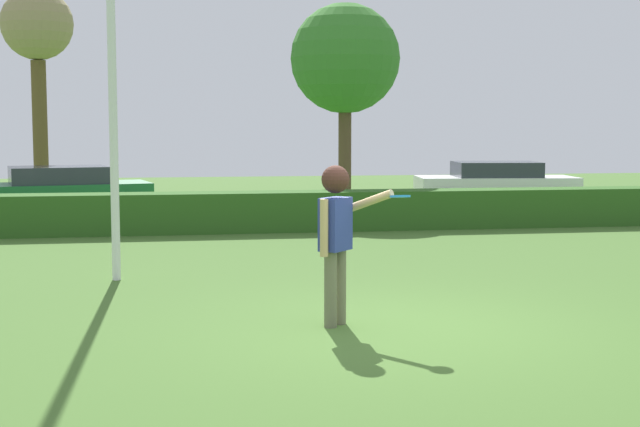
{
  "coord_description": "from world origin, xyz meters",
  "views": [
    {
      "loc": [
        -2.4,
        -9.36,
        2.19
      ],
      "look_at": [
        -0.6,
        1.23,
        1.15
      ],
      "focal_mm": 50.43,
      "sensor_mm": 36.0,
      "label": 1
    }
  ],
  "objects_px": {
    "parked_car_white": "(496,183)",
    "maple_tree": "(345,60)",
    "person": "(336,226)",
    "lamppost": "(111,29)",
    "frisbee": "(400,196)",
    "parked_car_green": "(59,190)",
    "bare_elm_tree": "(37,33)"
  },
  "relations": [
    {
      "from": "person",
      "to": "parked_car_green",
      "type": "bearing_deg",
      "value": 109.36
    },
    {
      "from": "person",
      "to": "frisbee",
      "type": "distance_m",
      "value": 0.78
    },
    {
      "from": "frisbee",
      "to": "parked_car_white",
      "type": "xyz_separation_m",
      "value": [
        6.25,
        13.65,
        -0.76
      ]
    },
    {
      "from": "person",
      "to": "parked_car_white",
      "type": "bearing_deg",
      "value": 62.7
    },
    {
      "from": "person",
      "to": "frisbee",
      "type": "relative_size",
      "value": 7.92
    },
    {
      "from": "parked_car_white",
      "to": "maple_tree",
      "type": "xyz_separation_m",
      "value": [
        -4.0,
        0.71,
        3.27
      ]
    },
    {
      "from": "person",
      "to": "maple_tree",
      "type": "distance_m",
      "value": 14.65
    },
    {
      "from": "parked_car_green",
      "to": "maple_tree",
      "type": "distance_m",
      "value": 8.13
    },
    {
      "from": "parked_car_green",
      "to": "parked_car_white",
      "type": "relative_size",
      "value": 1.02
    },
    {
      "from": "person",
      "to": "lamppost",
      "type": "height_order",
      "value": "lamppost"
    },
    {
      "from": "parked_car_white",
      "to": "maple_tree",
      "type": "relative_size",
      "value": 0.8
    },
    {
      "from": "lamppost",
      "to": "maple_tree",
      "type": "xyz_separation_m",
      "value": [
        5.45,
        10.63,
        0.41
      ]
    },
    {
      "from": "lamppost",
      "to": "parked_car_white",
      "type": "distance_m",
      "value": 13.99
    },
    {
      "from": "parked_car_white",
      "to": "maple_tree",
      "type": "distance_m",
      "value": 5.22
    },
    {
      "from": "lamppost",
      "to": "parked_car_green",
      "type": "distance_m",
      "value": 9.57
    },
    {
      "from": "person",
      "to": "frisbee",
      "type": "xyz_separation_m",
      "value": [
        0.64,
        -0.29,
        0.34
      ]
    },
    {
      "from": "frisbee",
      "to": "bare_elm_tree",
      "type": "height_order",
      "value": "bare_elm_tree"
    },
    {
      "from": "maple_tree",
      "to": "bare_elm_tree",
      "type": "distance_m",
      "value": 8.79
    },
    {
      "from": "frisbee",
      "to": "parked_car_white",
      "type": "bearing_deg",
      "value": 65.39
    },
    {
      "from": "person",
      "to": "lamppost",
      "type": "xyz_separation_m",
      "value": [
        -2.55,
        3.45,
        2.45
      ]
    },
    {
      "from": "frisbee",
      "to": "parked_car_green",
      "type": "bearing_deg",
      "value": 111.5
    },
    {
      "from": "person",
      "to": "frisbee",
      "type": "bearing_deg",
      "value": -24.24
    },
    {
      "from": "lamppost",
      "to": "maple_tree",
      "type": "height_order",
      "value": "lamppost"
    },
    {
      "from": "bare_elm_tree",
      "to": "frisbee",
      "type": "bearing_deg",
      "value": -70.85
    },
    {
      "from": "person",
      "to": "maple_tree",
      "type": "bearing_deg",
      "value": 78.38
    },
    {
      "from": "person",
      "to": "parked_car_white",
      "type": "height_order",
      "value": "person"
    },
    {
      "from": "bare_elm_tree",
      "to": "parked_car_white",
      "type": "bearing_deg",
      "value": -16.44
    },
    {
      "from": "parked_car_white",
      "to": "parked_car_green",
      "type": "bearing_deg",
      "value": -175.13
    },
    {
      "from": "person",
      "to": "lamppost",
      "type": "relative_size",
      "value": 0.27
    },
    {
      "from": "frisbee",
      "to": "parked_car_green",
      "type": "distance_m",
      "value": 13.66
    },
    {
      "from": "parked_car_white",
      "to": "bare_elm_tree",
      "type": "relative_size",
      "value": 0.72
    },
    {
      "from": "frisbee",
      "to": "parked_car_white",
      "type": "relative_size",
      "value": 0.05
    }
  ]
}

